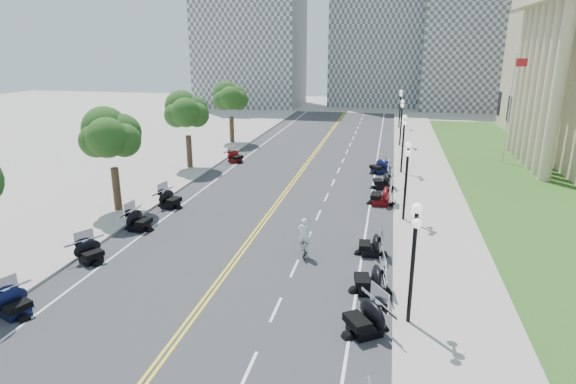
# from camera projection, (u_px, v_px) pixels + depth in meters

# --- Properties ---
(ground) EXTENTS (160.00, 160.00, 0.00)m
(ground) POSITION_uv_depth(u_px,v_px,m) (255.00, 234.00, 28.34)
(ground) COLOR gray
(road) EXTENTS (16.00, 90.00, 0.01)m
(road) POSITION_uv_depth(u_px,v_px,m) (289.00, 187.00, 37.70)
(road) COLOR #333335
(road) RESTS_ON ground
(centerline_yellow_a) EXTENTS (0.12, 90.00, 0.00)m
(centerline_yellow_a) POSITION_uv_depth(u_px,v_px,m) (288.00, 187.00, 37.72)
(centerline_yellow_a) COLOR yellow
(centerline_yellow_a) RESTS_ON road
(centerline_yellow_b) EXTENTS (0.12, 90.00, 0.00)m
(centerline_yellow_b) POSITION_uv_depth(u_px,v_px,m) (291.00, 187.00, 37.67)
(centerline_yellow_b) COLOR yellow
(centerline_yellow_b) RESTS_ON road
(edge_line_north) EXTENTS (0.12, 90.00, 0.00)m
(edge_line_north) POSITION_uv_depth(u_px,v_px,m) (372.00, 192.00, 36.42)
(edge_line_north) COLOR white
(edge_line_north) RESTS_ON road
(edge_line_south) EXTENTS (0.12, 90.00, 0.00)m
(edge_line_south) POSITION_uv_depth(u_px,v_px,m) (212.00, 182.00, 38.97)
(edge_line_south) COLOR white
(edge_line_south) RESTS_ON road
(lane_dash_3) EXTENTS (0.12, 2.00, 0.00)m
(lane_dash_3) POSITION_uv_depth(u_px,v_px,m) (249.00, 369.00, 16.48)
(lane_dash_3) COLOR white
(lane_dash_3) RESTS_ON road
(lane_dash_4) EXTENTS (0.12, 2.00, 0.00)m
(lane_dash_4) POSITION_uv_depth(u_px,v_px,m) (276.00, 309.00, 20.22)
(lane_dash_4) COLOR white
(lane_dash_4) RESTS_ON road
(lane_dash_5) EXTENTS (0.12, 2.00, 0.00)m
(lane_dash_5) POSITION_uv_depth(u_px,v_px,m) (294.00, 268.00, 23.96)
(lane_dash_5) COLOR white
(lane_dash_5) RESTS_ON road
(lane_dash_6) EXTENTS (0.12, 2.00, 0.00)m
(lane_dash_6) POSITION_uv_depth(u_px,v_px,m) (308.00, 238.00, 27.70)
(lane_dash_6) COLOR white
(lane_dash_6) RESTS_ON road
(lane_dash_7) EXTENTS (0.12, 2.00, 0.00)m
(lane_dash_7) POSITION_uv_depth(u_px,v_px,m) (318.00, 215.00, 31.44)
(lane_dash_7) COLOR white
(lane_dash_7) RESTS_ON road
(lane_dash_8) EXTENTS (0.12, 2.00, 0.00)m
(lane_dash_8) POSITION_uv_depth(u_px,v_px,m) (326.00, 197.00, 35.19)
(lane_dash_8) COLOR white
(lane_dash_8) RESTS_ON road
(lane_dash_9) EXTENTS (0.12, 2.00, 0.00)m
(lane_dash_9) POSITION_uv_depth(u_px,v_px,m) (333.00, 183.00, 38.93)
(lane_dash_9) COLOR white
(lane_dash_9) RESTS_ON road
(lane_dash_10) EXTENTS (0.12, 2.00, 0.00)m
(lane_dash_10) POSITION_uv_depth(u_px,v_px,m) (338.00, 170.00, 42.67)
(lane_dash_10) COLOR white
(lane_dash_10) RESTS_ON road
(lane_dash_11) EXTENTS (0.12, 2.00, 0.00)m
(lane_dash_11) POSITION_uv_depth(u_px,v_px,m) (343.00, 160.00, 46.41)
(lane_dash_11) COLOR white
(lane_dash_11) RESTS_ON road
(lane_dash_12) EXTENTS (0.12, 2.00, 0.00)m
(lane_dash_12) POSITION_uv_depth(u_px,v_px,m) (347.00, 152.00, 50.15)
(lane_dash_12) COLOR white
(lane_dash_12) RESTS_ON road
(lane_dash_13) EXTENTS (0.12, 2.00, 0.00)m
(lane_dash_13) POSITION_uv_depth(u_px,v_px,m) (350.00, 144.00, 53.90)
(lane_dash_13) COLOR white
(lane_dash_13) RESTS_ON road
(lane_dash_14) EXTENTS (0.12, 2.00, 0.00)m
(lane_dash_14) POSITION_uv_depth(u_px,v_px,m) (353.00, 138.00, 57.64)
(lane_dash_14) COLOR white
(lane_dash_14) RESTS_ON road
(lane_dash_15) EXTENTS (0.12, 2.00, 0.00)m
(lane_dash_15) POSITION_uv_depth(u_px,v_px,m) (356.00, 132.00, 61.38)
(lane_dash_15) COLOR white
(lane_dash_15) RESTS_ON road
(lane_dash_16) EXTENTS (0.12, 2.00, 0.00)m
(lane_dash_16) POSITION_uv_depth(u_px,v_px,m) (358.00, 127.00, 65.12)
(lane_dash_16) COLOR white
(lane_dash_16) RESTS_ON road
(lane_dash_17) EXTENTS (0.12, 2.00, 0.00)m
(lane_dash_17) POSITION_uv_depth(u_px,v_px,m) (360.00, 123.00, 68.86)
(lane_dash_17) COLOR white
(lane_dash_17) RESTS_ON road
(lane_dash_18) EXTENTS (0.12, 2.00, 0.00)m
(lane_dash_18) POSITION_uv_depth(u_px,v_px,m) (362.00, 119.00, 72.60)
(lane_dash_18) COLOR white
(lane_dash_18) RESTS_ON road
(lane_dash_19) EXTENTS (0.12, 2.00, 0.00)m
(lane_dash_19) POSITION_uv_depth(u_px,v_px,m) (363.00, 115.00, 76.35)
(lane_dash_19) COLOR white
(lane_dash_19) RESTS_ON road
(sidewalk_north) EXTENTS (5.00, 90.00, 0.15)m
(sidewalk_north) POSITION_uv_depth(u_px,v_px,m) (428.00, 194.00, 35.58)
(sidewalk_north) COLOR #9E9991
(sidewalk_north) RESTS_ON ground
(sidewalk_south) EXTENTS (5.00, 90.00, 0.15)m
(sidewalk_south) POSITION_uv_depth(u_px,v_px,m) (165.00, 179.00, 39.77)
(sidewalk_south) COLOR #9E9991
(sidewalk_south) RESTS_ON ground
(lawn) EXTENTS (9.00, 60.00, 0.10)m
(lawn) POSITION_uv_depth(u_px,v_px,m) (506.00, 173.00, 41.68)
(lawn) COLOR #356023
(lawn) RESTS_ON ground
(distant_block_a) EXTENTS (18.00, 14.00, 26.00)m
(distant_block_a) POSITION_uv_depth(u_px,v_px,m) (251.00, 32.00, 86.13)
(distant_block_a) COLOR gray
(distant_block_a) RESTS_ON ground
(distant_block_b) EXTENTS (16.00, 12.00, 30.00)m
(distant_block_b) POSITION_uv_depth(u_px,v_px,m) (377.00, 20.00, 86.78)
(distant_block_b) COLOR gray
(distant_block_b) RESTS_ON ground
(distant_block_c) EXTENTS (20.00, 14.00, 22.00)m
(distant_block_c) POSITION_uv_depth(u_px,v_px,m) (483.00, 43.00, 81.55)
(distant_block_c) COLOR gray
(distant_block_c) RESTS_ON ground
(street_lamp_1) EXTENTS (0.50, 1.20, 4.90)m
(street_lamp_1) POSITION_uv_depth(u_px,v_px,m) (413.00, 265.00, 18.39)
(street_lamp_1) COLOR black
(street_lamp_1) RESTS_ON sidewalk_north
(street_lamp_2) EXTENTS (0.50, 1.20, 4.90)m
(street_lamp_2) POSITION_uv_depth(u_px,v_px,m) (406.00, 182.00, 29.61)
(street_lamp_2) COLOR black
(street_lamp_2) RESTS_ON sidewalk_north
(street_lamp_3) EXTENTS (0.50, 1.20, 4.90)m
(street_lamp_3) POSITION_uv_depth(u_px,v_px,m) (403.00, 144.00, 40.84)
(street_lamp_3) COLOR black
(street_lamp_3) RESTS_ON sidewalk_north
(street_lamp_4) EXTENTS (0.50, 1.20, 4.90)m
(street_lamp_4) POSITION_uv_depth(u_px,v_px,m) (401.00, 123.00, 52.06)
(street_lamp_4) COLOR black
(street_lamp_4) RESTS_ON sidewalk_north
(street_lamp_5) EXTENTS (0.50, 1.20, 4.90)m
(street_lamp_5) POSITION_uv_depth(u_px,v_px,m) (400.00, 109.00, 63.29)
(street_lamp_5) COLOR black
(street_lamp_5) RESTS_ON sidewalk_north
(flagpole) EXTENTS (1.10, 0.20, 10.00)m
(flagpole) POSITION_uv_depth(u_px,v_px,m) (509.00, 110.00, 43.88)
(flagpole) COLOR silver
(flagpole) RESTS_ON ground
(tree_2) EXTENTS (4.80, 4.80, 9.20)m
(tree_2) POSITION_uv_depth(u_px,v_px,m) (111.00, 141.00, 30.82)
(tree_2) COLOR #235619
(tree_2) RESTS_ON sidewalk_south
(tree_3) EXTENTS (4.80, 4.80, 9.20)m
(tree_3) POSITION_uv_depth(u_px,v_px,m) (187.00, 116.00, 42.05)
(tree_3) COLOR #235619
(tree_3) RESTS_ON sidewalk_south
(tree_4) EXTENTS (4.80, 4.80, 9.20)m
(tree_4) POSITION_uv_depth(u_px,v_px,m) (231.00, 101.00, 53.27)
(tree_4) COLOR #235619
(tree_4) RESTS_ON sidewalk_south
(motorcycle_n_3) EXTENTS (2.96, 2.96, 1.49)m
(motorcycle_n_3) POSITION_uv_depth(u_px,v_px,m) (365.00, 316.00, 18.34)
(motorcycle_n_3) COLOR black
(motorcycle_n_3) RESTS_ON road
(motorcycle_n_4) EXTENTS (2.36, 2.36, 1.45)m
(motorcycle_n_4) POSITION_uv_depth(u_px,v_px,m) (370.00, 278.00, 21.44)
(motorcycle_n_4) COLOR black
(motorcycle_n_4) RESTS_ON road
(motorcycle_n_5) EXTENTS (1.99, 1.99, 1.32)m
(motorcycle_n_5) POSITION_uv_depth(u_px,v_px,m) (371.00, 243.00, 25.33)
(motorcycle_n_5) COLOR black
(motorcycle_n_5) RESTS_ON road
(motorcycle_n_7) EXTENTS (2.29, 2.29, 1.53)m
(motorcycle_n_7) POSITION_uv_depth(u_px,v_px,m) (381.00, 194.00, 33.32)
(motorcycle_n_7) COLOR #590A0C
(motorcycle_n_7) RESTS_ON road
(motorcycle_n_8) EXTENTS (2.35, 2.35, 1.43)m
(motorcycle_n_8) POSITION_uv_depth(u_px,v_px,m) (382.00, 180.00, 37.10)
(motorcycle_n_8) COLOR black
(motorcycle_n_8) RESTS_ON road
(motorcycle_n_9) EXTENTS (2.81, 2.81, 1.40)m
(motorcycle_n_9) POSITION_uv_depth(u_px,v_px,m) (379.00, 165.00, 41.57)
(motorcycle_n_9) COLOR black
(motorcycle_n_9) RESTS_ON road
(motorcycle_s_3) EXTENTS (2.38, 2.38, 1.28)m
(motorcycle_s_3) POSITION_uv_depth(u_px,v_px,m) (14.00, 302.00, 19.57)
(motorcycle_s_3) COLOR black
(motorcycle_s_3) RESTS_ON road
(motorcycle_s_4) EXTENTS (2.49, 2.49, 1.28)m
(motorcycle_s_4) POSITION_uv_depth(u_px,v_px,m) (90.00, 250.00, 24.49)
(motorcycle_s_4) COLOR black
(motorcycle_s_4) RESTS_ON road
(motorcycle_s_5) EXTENTS (2.14, 2.14, 1.39)m
(motorcycle_s_5) POSITION_uv_depth(u_px,v_px,m) (139.00, 219.00, 28.74)
(motorcycle_s_5) COLOR black
(motorcycle_s_5) RESTS_ON road
(motorcycle_s_6) EXTENTS (2.31, 2.31, 1.38)m
(motorcycle_s_6) POSITION_uv_depth(u_px,v_px,m) (170.00, 198.00, 32.76)
(motorcycle_s_6) COLOR black
(motorcycle_s_6) RESTS_ON road
(motorcycle_s_9) EXTENTS (2.50, 2.50, 1.31)m
(motorcycle_s_9) POSITION_uv_depth(u_px,v_px,m) (235.00, 156.00, 45.50)
(motorcycle_s_9) COLOR #590A0C
(motorcycle_s_9) RESTS_ON road
(bicycle) EXTENTS (0.77, 1.68, 0.97)m
(bicycle) POSITION_uv_depth(u_px,v_px,m) (304.00, 248.00, 25.19)
(bicycle) COLOR #A51414
(bicycle) RESTS_ON road
(cyclist_rider) EXTENTS (0.65, 0.43, 1.78)m
(cyclist_rider) POSITION_uv_depth(u_px,v_px,m) (304.00, 223.00, 24.79)
(cyclist_rider) COLOR white
(cyclist_rider) RESTS_ON bicycle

